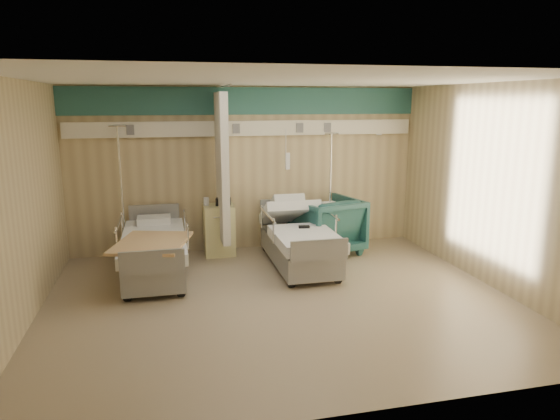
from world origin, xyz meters
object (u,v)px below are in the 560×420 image
at_px(bed_left, 155,256).
at_px(bed_right, 299,247).
at_px(iv_stand_right, 329,226).
at_px(visitor_armchair, 326,225).
at_px(iv_stand_left, 125,233).
at_px(bedside_cabinet, 219,230).

bearing_deg(bed_left, bed_right, 0.00).
distance_m(bed_right, iv_stand_right, 1.10).
bearing_deg(visitor_armchair, bed_left, -3.54).
distance_m(visitor_armchair, iv_stand_right, 0.23).
height_order(bed_right, iv_stand_left, iv_stand_left).
bearing_deg(bedside_cabinet, visitor_armchair, -9.46).
bearing_deg(bed_left, iv_stand_left, 117.54).
bearing_deg(iv_stand_left, visitor_armchair, -5.50).
height_order(bedside_cabinet, iv_stand_right, iv_stand_right).
xyz_separation_m(bed_right, bed_left, (-2.20, 0.00, 0.00)).
bearing_deg(iv_stand_right, iv_stand_left, 177.71).
height_order(bed_right, visitor_armchair, visitor_armchair).
relative_size(bed_right, iv_stand_right, 1.06).
distance_m(bed_left, iv_stand_right, 3.07).
distance_m(bed_right, visitor_armchair, 0.90).
xyz_separation_m(bedside_cabinet, iv_stand_right, (1.92, -0.12, -0.01)).
height_order(bed_right, bedside_cabinet, bedside_cabinet).
height_order(bed_right, iv_stand_right, iv_stand_right).
distance_m(visitor_armchair, iv_stand_left, 3.35).
bearing_deg(iv_stand_right, bed_left, -165.22).
height_order(bed_left, bedside_cabinet, bedside_cabinet).
relative_size(iv_stand_right, iv_stand_left, 0.93).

